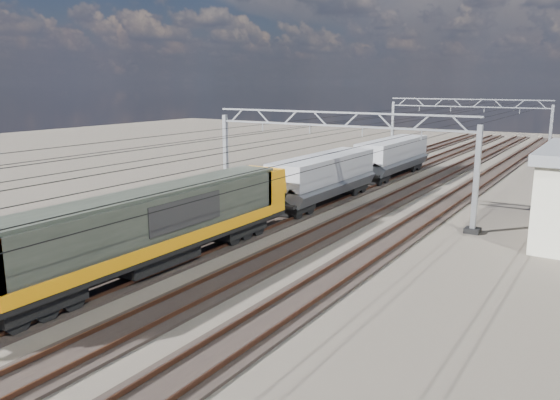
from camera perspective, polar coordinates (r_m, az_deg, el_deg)
The scene contains 11 objects.
ground at distance 35.18m, azimuth 2.67°, elevation -2.70°, with size 160.00×160.00×0.00m, color black.
track_outer_west at distance 38.38m, azimuth -5.13°, elevation -1.36°, with size 2.60×140.00×0.30m.
track_loco at distance 36.16m, azimuth -0.08°, elevation -2.16°, with size 2.60×140.00×0.30m.
track_inner_east at distance 34.25m, azimuth 5.59°, elevation -3.03°, with size 2.60×140.00×0.30m.
track_outer_east at distance 32.73m, azimuth 11.86°, elevation -3.96°, with size 2.60×140.00×0.30m.
catenary_gantry_mid at distance 37.88m, azimuth 5.74°, elevation 4.35°, with size 19.90×0.90×7.11m.
catenary_gantry_far at distance 71.76m, azimuth 18.86°, elevation 7.41°, with size 19.90×0.90×7.11m.
overhead_wires at distance 41.29m, azimuth 8.31°, elevation 7.49°, with size 12.03×140.00×0.53m.
locomotive at distance 26.94m, azimuth -13.24°, elevation -2.53°, with size 2.76×21.10×3.62m.
hopper_wagon_lead at distance 41.02m, azimuth 4.60°, elevation 2.60°, with size 3.38×13.00×3.25m.
hopper_wagon_mid at distance 53.87m, azimuth 11.69°, elevation 4.66°, with size 3.38×13.00×3.25m.
Camera 1 is at (16.76, -29.59, 8.99)m, focal length 35.00 mm.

